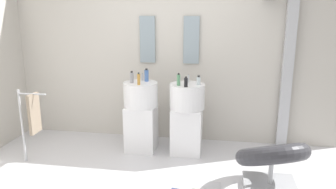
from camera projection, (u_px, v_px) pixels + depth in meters
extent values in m
cube|color=beige|center=(170.00, 52.00, 4.77)|extent=(4.80, 0.10, 2.60)
cube|color=white|center=(141.00, 128.00, 4.55)|extent=(0.40, 0.40, 0.63)
cylinder|color=white|center=(141.00, 94.00, 4.43)|extent=(0.46, 0.46, 0.33)
cylinder|color=#B7BABF|center=(143.00, 77.00, 4.50)|extent=(0.02, 0.02, 0.10)
cube|color=white|center=(187.00, 130.00, 4.45)|extent=(0.40, 0.40, 0.63)
cylinder|color=white|center=(187.00, 96.00, 4.33)|extent=(0.46, 0.46, 0.33)
cylinder|color=#B7BABF|center=(188.00, 78.00, 4.40)|extent=(0.02, 0.02, 0.10)
cube|color=#8C9EA8|center=(148.00, 39.00, 4.71)|extent=(0.22, 0.03, 0.66)
cube|color=#8C9EA8|center=(191.00, 40.00, 4.61)|extent=(0.22, 0.03, 0.66)
cube|color=#B7BABF|center=(287.00, 76.00, 4.47)|extent=(0.14, 0.08, 2.05)
cube|color=#B7BABF|center=(270.00, 186.00, 3.60)|extent=(0.56, 0.50, 0.06)
cylinder|color=#B7BABF|center=(271.00, 171.00, 3.56)|extent=(0.05, 0.05, 0.34)
torus|color=#333338|center=(272.00, 154.00, 3.51)|extent=(1.03, 1.04, 0.49)
cylinder|color=#B7BABF|center=(22.00, 126.00, 4.14)|extent=(0.03, 0.03, 0.95)
cylinder|color=#B7BABF|center=(32.00, 94.00, 4.01)|extent=(0.36, 0.02, 0.02)
cube|color=gray|center=(34.00, 114.00, 4.07)|extent=(0.04, 0.22, 0.50)
cylinder|color=#C68C38|center=(139.00, 79.00, 4.25)|extent=(0.04, 0.04, 0.14)
cylinder|color=black|center=(139.00, 73.00, 4.23)|extent=(0.02, 0.02, 0.02)
cylinder|color=black|center=(186.00, 82.00, 4.13)|extent=(0.05, 0.05, 0.11)
cylinder|color=black|center=(186.00, 77.00, 4.11)|extent=(0.03, 0.03, 0.02)
cylinder|color=#4C72B7|center=(147.00, 76.00, 4.44)|extent=(0.06, 0.06, 0.15)
cylinder|color=black|center=(146.00, 69.00, 4.42)|extent=(0.03, 0.03, 0.02)
cylinder|color=#59996B|center=(179.00, 80.00, 4.20)|extent=(0.04, 0.04, 0.14)
cylinder|color=black|center=(179.00, 74.00, 4.18)|extent=(0.02, 0.02, 0.02)
cylinder|color=#99999E|center=(132.00, 78.00, 4.35)|extent=(0.05, 0.05, 0.14)
cylinder|color=black|center=(132.00, 72.00, 4.33)|extent=(0.03, 0.03, 0.02)
cylinder|color=silver|center=(199.00, 81.00, 4.25)|extent=(0.05, 0.05, 0.10)
cylinder|color=black|center=(199.00, 76.00, 4.23)|extent=(0.03, 0.03, 0.02)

